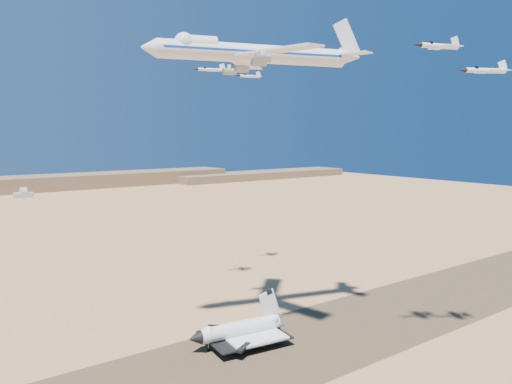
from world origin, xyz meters
TOP-DOWN VIEW (x-y plane):
  - ground at (0.00, 0.00)m, footprint 1200.00×1200.00m
  - runway at (0.00, 0.00)m, footprint 600.00×50.00m
  - ridgeline at (65.32, 527.31)m, footprint 960.00×90.00m
  - shuttle at (14.26, 11.59)m, footprint 35.38×24.43m
  - carrier_747 at (20.26, 14.38)m, footprint 76.39×57.04m
  - crew_a at (18.83, 3.59)m, footprint 0.63×0.74m
  - crew_b at (21.71, 3.79)m, footprint 0.73×1.02m
  - crew_c at (21.93, 2.57)m, footprint 0.95×1.01m
  - chase_jet_a at (52.88, -34.32)m, footprint 15.54×9.08m
  - chase_jet_b at (66.29, -41.08)m, footprint 15.50×9.74m
  - chase_jet_e at (34.45, 62.03)m, footprint 13.85×8.12m
  - chase_jet_f at (65.85, 77.94)m, footprint 13.68×7.61m

SIDE VIEW (x-z plane):
  - ground at x=0.00m, z-range 0.00..0.00m
  - runway at x=0.00m, z-range 0.00..0.06m
  - crew_c at x=21.93m, z-range 0.06..1.63m
  - crew_a at x=18.83m, z-range 0.06..1.79m
  - crew_b at x=21.71m, z-range 0.06..1.94m
  - shuttle at x=14.26m, z-range -4.02..13.36m
  - ridgeline at x=65.32m, z-range -1.37..16.63m
  - chase_jet_b at x=66.29m, z-range 87.47..91.51m
  - chase_jet_a at x=52.88m, z-range 94.14..98.10m
  - carrier_747 at x=20.26m, z-range 87.62..106.73m
  - chase_jet_e at x=34.45m, z-range 95.97..99.51m
  - chase_jet_f at x=65.85m, z-range 96.82..100.24m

